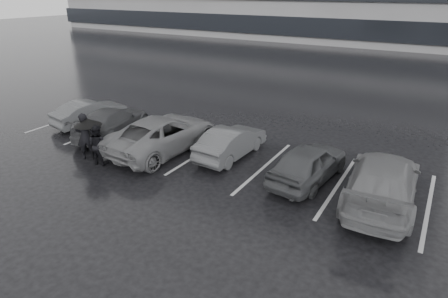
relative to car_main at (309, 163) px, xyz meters
name	(u,v)px	position (x,y,z in m)	size (l,w,h in m)	color
ground	(216,191)	(-2.35, -2.35, -0.67)	(160.00, 160.00, 0.00)	black
car_main	(309,163)	(0.00, 0.00, 0.00)	(1.57, 3.91, 1.33)	black
car_west_a	(231,142)	(-3.35, 0.40, -0.06)	(1.29, 3.70, 1.22)	#29292B
car_west_b	(163,133)	(-6.09, -0.51, 0.06)	(2.41, 5.23, 1.45)	#48484A
car_west_c	(112,122)	(-9.17, -0.36, -0.03)	(1.79, 4.40, 1.28)	black
car_west_d	(90,112)	(-11.23, 0.13, -0.06)	(1.28, 3.67, 1.21)	#29292B
car_east	(382,181)	(2.45, -0.20, 0.06)	(2.04, 5.01, 1.45)	#48484A
pedestrian_left	(85,136)	(-8.09, -2.76, 0.28)	(0.69, 0.45, 1.89)	black
pedestrian_right	(98,145)	(-7.33, -2.82, 0.12)	(0.76, 0.59, 1.57)	black
umbrella	(88,122)	(-7.83, -2.75, 0.91)	(1.02, 1.02, 1.74)	black
stall_stripes	(232,159)	(-3.15, 0.15, -0.66)	(19.72, 5.00, 0.00)	#9C9C9F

